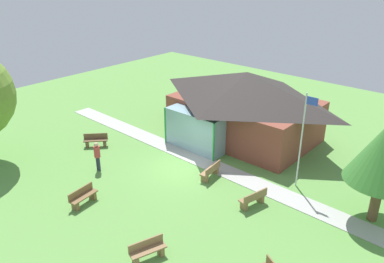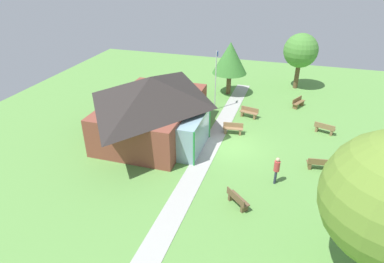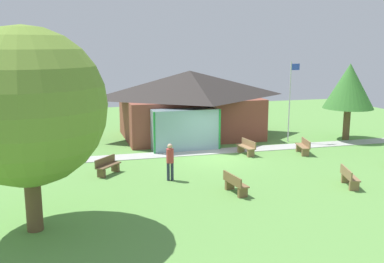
% 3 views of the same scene
% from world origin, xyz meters
% --- Properties ---
extents(ground_plane, '(44.00, 44.00, 0.00)m').
position_xyz_m(ground_plane, '(0.00, 0.00, 0.00)').
color(ground_plane, '#609947').
extents(pavilion, '(9.78, 7.71, 4.48)m').
position_xyz_m(pavilion, '(0.08, 5.87, 2.34)').
color(pavilion, brown).
rests_on(pavilion, ground_plane).
extents(footpath, '(25.03, 1.91, 0.03)m').
position_xyz_m(footpath, '(0.00, 1.43, 0.01)').
color(footpath, '#ADADA8').
rests_on(footpath, ground_plane).
extents(flagpole, '(0.64, 0.08, 5.16)m').
position_xyz_m(flagpole, '(5.81, 2.62, 2.86)').
color(flagpole, silver).
rests_on(flagpole, ground_plane).
extents(bench_rear_near_path, '(0.63, 1.54, 0.84)m').
position_xyz_m(bench_rear_near_path, '(1.86, 0.27, 0.40)').
color(bench_rear_near_path, olive).
rests_on(bench_rear_near_path, ground_plane).
extents(bench_mid_right, '(0.77, 1.56, 0.84)m').
position_xyz_m(bench_mid_right, '(5.08, -0.47, 0.40)').
color(bench_mid_right, olive).
rests_on(bench_mid_right, ground_plane).
extents(bench_front_right, '(0.88, 1.56, 0.84)m').
position_xyz_m(bench_front_right, '(3.93, -6.34, 0.40)').
color(bench_front_right, olive).
rests_on(bench_front_right, ground_plane).
extents(bench_front_center, '(0.64, 1.55, 0.84)m').
position_xyz_m(bench_front_center, '(-1.26, -5.79, 0.40)').
color(bench_front_center, brown).
rests_on(bench_front_center, ground_plane).
extents(bench_mid_left, '(1.34, 1.40, 0.84)m').
position_xyz_m(bench_mid_left, '(-6.15, -1.48, 0.40)').
color(bench_mid_left, brown).
rests_on(bench_mid_left, ground_plane).
extents(visitor_strolling_lawn, '(0.34, 0.34, 1.74)m').
position_xyz_m(visitor_strolling_lawn, '(-3.46, -3.26, 1.02)').
color(visitor_strolling_lawn, '#2D3347').
rests_on(visitor_strolling_lawn, ground_plane).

